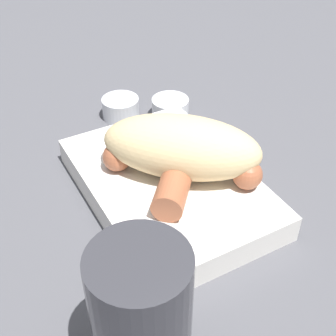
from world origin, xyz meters
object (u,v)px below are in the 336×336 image
(condiment_cup_near, at_px, (170,109))
(drink_glass, at_px, (142,319))
(sausage, at_px, (181,166))
(bread_roll, at_px, (182,147))
(food_tray, at_px, (168,186))
(condiment_cup_far, at_px, (121,109))

(condiment_cup_near, distance_m, drink_glass, 0.35)
(sausage, height_order, drink_glass, drink_glass)
(bread_roll, distance_m, sausage, 0.02)
(food_tray, relative_size, condiment_cup_near, 4.75)
(food_tray, height_order, condiment_cup_near, food_tray)
(drink_glass, bearing_deg, food_tray, 145.69)
(condiment_cup_near, xyz_separation_m, condiment_cup_far, (-0.03, -0.06, 0.00))
(sausage, bearing_deg, bread_roll, 144.16)
(condiment_cup_far, xyz_separation_m, drink_glass, (0.33, -0.13, 0.05))
(bread_roll, relative_size, sausage, 1.30)
(food_tray, xyz_separation_m, sausage, (0.01, 0.01, 0.03))
(bread_roll, bearing_deg, sausage, -35.84)
(sausage, relative_size, drink_glass, 1.07)
(bread_roll, bearing_deg, condiment_cup_far, 177.57)
(food_tray, relative_size, drink_glass, 1.89)
(bread_roll, height_order, drink_glass, drink_glass)
(sausage, relative_size, condiment_cup_far, 2.70)
(food_tray, distance_m, condiment_cup_far, 0.17)
(food_tray, distance_m, drink_glass, 0.20)
(sausage, relative_size, condiment_cup_near, 2.70)
(sausage, distance_m, condiment_cup_near, 0.16)
(food_tray, bearing_deg, drink_glass, -34.31)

